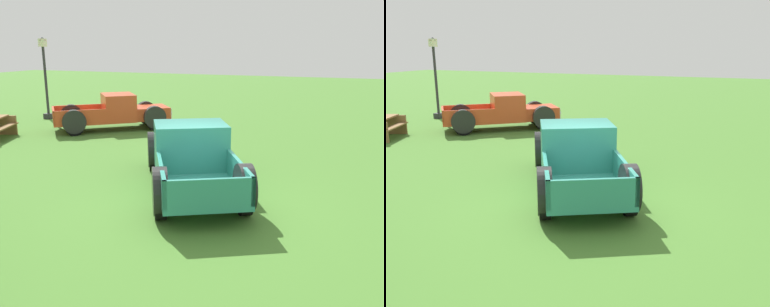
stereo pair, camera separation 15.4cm
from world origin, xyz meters
The scene contains 4 objects.
ground_plane centered at (0.00, 0.00, 0.00)m, with size 80.00×80.00×0.00m, color #477A2D.
pickup_truck_foreground centered at (1.17, 0.76, 0.75)m, with size 5.41×4.07×1.58m.
pickup_truck_behind_right centered at (6.86, 6.16, 0.70)m, with size 4.39×4.73×1.46m.
lamp_post_near centered at (7.78, 10.67, 1.98)m, with size 0.36×0.36×3.78m.
Camera 1 is at (-8.20, -2.97, 3.42)m, focal length 39.20 mm.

